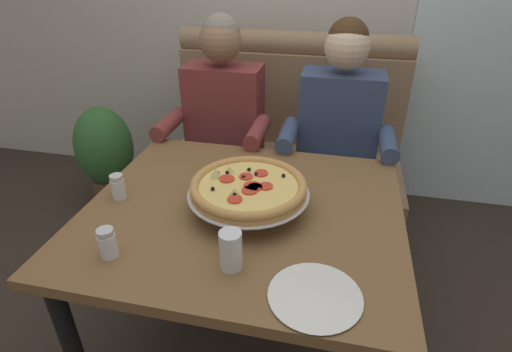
{
  "coord_description": "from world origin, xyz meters",
  "views": [
    {
      "loc": [
        0.3,
        -1.15,
        1.54
      ],
      "look_at": [
        0.04,
        0.05,
        0.84
      ],
      "focal_mm": 27.98,
      "sensor_mm": 36.0,
      "label": 1
    }
  ],
  "objects": [
    {
      "name": "ground_plane",
      "position": [
        0.0,
        0.0,
        0.0
      ],
      "size": [
        16.0,
        16.0,
        0.0
      ],
      "primitive_type": "plane",
      "color": "#382D26"
    },
    {
      "name": "booth_bench",
      "position": [
        0.0,
        0.96,
        0.4
      ],
      "size": [
        1.35,
        0.78,
        1.13
      ],
      "color": "#937556",
      "rests_on": "ground_plane"
    },
    {
      "name": "dining_table",
      "position": [
        0.0,
        0.0,
        0.64
      ],
      "size": [
        1.13,
        0.99,
        0.73
      ],
      "color": "brown",
      "rests_on": "ground_plane"
    },
    {
      "name": "diner_left",
      "position": [
        -0.3,
        0.7,
        0.71
      ],
      "size": [
        0.54,
        0.64,
        1.27
      ],
      "color": "#2D3342",
      "rests_on": "ground_plane"
    },
    {
      "name": "diner_right",
      "position": [
        0.3,
        0.7,
        0.71
      ],
      "size": [
        0.54,
        0.64,
        1.27
      ],
      "color": "#2D3342",
      "rests_on": "ground_plane"
    },
    {
      "name": "pizza",
      "position": [
        0.02,
        -0.0,
        0.82
      ],
      "size": [
        0.43,
        0.43,
        0.12
      ],
      "color": "silver",
      "rests_on": "dining_table"
    },
    {
      "name": "shaker_parmesan",
      "position": [
        -0.33,
        -0.34,
        0.77
      ],
      "size": [
        0.05,
        0.05,
        0.1
      ],
      "color": "white",
      "rests_on": "dining_table"
    },
    {
      "name": "shaker_pepper_flakes",
      "position": [
        -0.47,
        -0.03,
        0.77
      ],
      "size": [
        0.05,
        0.05,
        0.1
      ],
      "color": "white",
      "rests_on": "dining_table"
    },
    {
      "name": "plate_near_left",
      "position": [
        0.29,
        -0.37,
        0.74
      ],
      "size": [
        0.26,
        0.26,
        0.02
      ],
      "color": "white",
      "rests_on": "dining_table"
    },
    {
      "name": "drinking_glass",
      "position": [
        0.04,
        -0.3,
        0.78
      ],
      "size": [
        0.07,
        0.07,
        0.12
      ],
      "color": "silver",
      "rests_on": "dining_table"
    },
    {
      "name": "patio_chair",
      "position": [
        1.35,
        1.93,
        0.52
      ],
      "size": [
        0.42,
        0.42,
        0.86
      ],
      "color": "black",
      "rests_on": "ground_plane"
    },
    {
      "name": "potted_plant",
      "position": [
        -1.14,
        0.88,
        0.39
      ],
      "size": [
        0.36,
        0.36,
        0.7
      ],
      "color": "brown",
      "rests_on": "ground_plane"
    }
  ]
}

